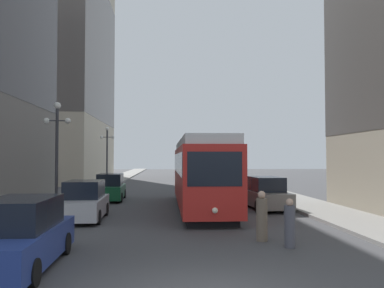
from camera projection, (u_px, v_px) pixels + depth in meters
sidewalk_left at (109, 182)px, 47.46m from camera, size 3.18×120.00×0.15m
sidewalk_right at (237, 182)px, 48.45m from camera, size 3.18×120.00×0.15m
streetcar at (200, 172)px, 22.93m from camera, size 2.67×14.02×3.89m
transit_bus at (217, 168)px, 37.54m from camera, size 2.74×11.47×3.45m
parked_car_left_near at (19, 236)px, 10.45m from camera, size 1.94×5.01×1.82m
parked_car_left_mid at (110, 188)px, 27.55m from camera, size 1.98×4.75×1.82m
parked_car_right_far at (265, 194)px, 22.95m from camera, size 2.08×5.06×1.82m
parked_car_left_far at (84, 202)px, 18.77m from camera, size 1.97×4.48×1.82m
pedestrian_crossing_near at (262, 218)px, 13.96m from camera, size 0.39×0.39×1.73m
pedestrian_crossing_far at (290, 225)px, 12.92m from camera, size 0.35×0.35×1.58m
lamp_post_left_near at (57, 139)px, 21.06m from camera, size 1.41×0.36×5.68m
lamp_post_left_far at (107, 148)px, 39.03m from camera, size 1.41×0.36×5.79m
building_left_corner at (61, 58)px, 52.45m from camera, size 11.37×24.05×31.03m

